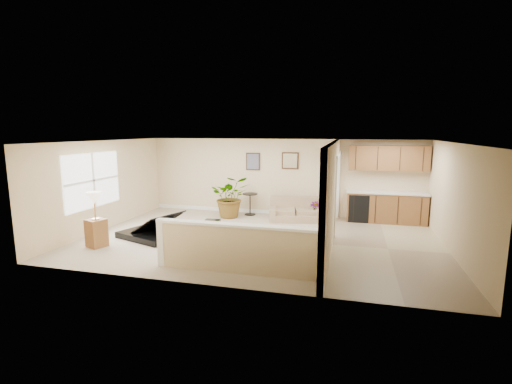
% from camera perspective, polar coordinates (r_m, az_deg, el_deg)
% --- Properties ---
extents(floor, '(9.00, 9.00, 0.00)m').
position_cam_1_polar(floor, '(9.62, 0.47, -7.30)').
color(floor, '#B7A48E').
rests_on(floor, ground).
extents(back_wall, '(9.00, 0.04, 2.50)m').
position_cam_1_polar(back_wall, '(12.24, 3.87, 2.29)').
color(back_wall, beige).
rests_on(back_wall, floor).
extents(front_wall, '(9.00, 0.04, 2.50)m').
position_cam_1_polar(front_wall, '(6.53, -5.91, -4.13)').
color(front_wall, beige).
rests_on(front_wall, floor).
extents(left_wall, '(0.04, 6.00, 2.50)m').
position_cam_1_polar(left_wall, '(11.29, -22.28, 0.99)').
color(left_wall, beige).
rests_on(left_wall, floor).
extents(right_wall, '(0.04, 6.00, 2.50)m').
position_cam_1_polar(right_wall, '(9.35, 28.32, -1.07)').
color(right_wall, beige).
rests_on(right_wall, floor).
extents(ceiling, '(9.00, 6.00, 0.04)m').
position_cam_1_polar(ceiling, '(9.22, 0.49, 7.75)').
color(ceiling, white).
rests_on(ceiling, back_wall).
extents(kitchen_vinyl, '(2.70, 6.00, 0.01)m').
position_cam_1_polar(kitchen_vinyl, '(9.41, 19.63, -8.24)').
color(kitchen_vinyl, tan).
rests_on(kitchen_vinyl, floor).
extents(interior_partition, '(0.18, 5.99, 2.50)m').
position_cam_1_polar(interior_partition, '(9.34, 11.64, -0.33)').
color(interior_partition, beige).
rests_on(interior_partition, floor).
extents(pony_half_wall, '(3.42, 0.22, 1.00)m').
position_cam_1_polar(pony_half_wall, '(7.34, -3.34, -8.48)').
color(pony_half_wall, beige).
rests_on(pony_half_wall, floor).
extents(left_window, '(0.05, 2.15, 1.45)m').
position_cam_1_polar(left_window, '(10.86, -23.84, 1.65)').
color(left_window, white).
rests_on(left_window, left_wall).
extents(wall_art_left, '(0.48, 0.04, 0.58)m').
position_cam_1_polar(wall_art_left, '(12.37, -0.47, 4.72)').
color(wall_art_left, '#3A2415').
rests_on(wall_art_left, back_wall).
extents(wall_mirror, '(0.55, 0.04, 0.55)m').
position_cam_1_polar(wall_mirror, '(12.11, 5.28, 4.81)').
color(wall_mirror, '#3A2415').
rests_on(wall_mirror, back_wall).
extents(kitchen_cabinets, '(2.36, 0.65, 2.33)m').
position_cam_1_polar(kitchen_cabinets, '(11.87, 18.93, -0.28)').
color(kitchen_cabinets, brown).
rests_on(kitchen_cabinets, floor).
extents(piano, '(2.13, 2.11, 1.45)m').
position_cam_1_polar(piano, '(10.23, -15.28, -3.12)').
color(piano, black).
rests_on(piano, floor).
extents(piano_bench, '(0.45, 0.78, 0.50)m').
position_cam_1_polar(piano_bench, '(9.49, -7.10, -6.06)').
color(piano_bench, black).
rests_on(piano_bench, floor).
extents(loveseat, '(1.78, 1.20, 0.92)m').
position_cam_1_polar(loveseat, '(11.65, 6.13, -2.61)').
color(loveseat, tan).
rests_on(loveseat, floor).
extents(accent_table, '(0.50, 0.50, 0.72)m').
position_cam_1_polar(accent_table, '(12.24, -0.92, -1.42)').
color(accent_table, black).
rests_on(accent_table, floor).
extents(palm_plant, '(1.50, 1.41, 1.35)m').
position_cam_1_polar(palm_plant, '(11.92, -3.93, -0.77)').
color(palm_plant, black).
rests_on(palm_plant, floor).
extents(small_plant, '(0.34, 0.34, 0.60)m').
position_cam_1_polar(small_plant, '(11.64, 9.02, -3.16)').
color(small_plant, black).
rests_on(small_plant, floor).
extents(lamp_stand, '(0.51, 0.51, 1.34)m').
position_cam_1_polar(lamp_stand, '(9.70, -23.42, -4.50)').
color(lamp_stand, brown).
rests_on(lamp_stand, floor).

